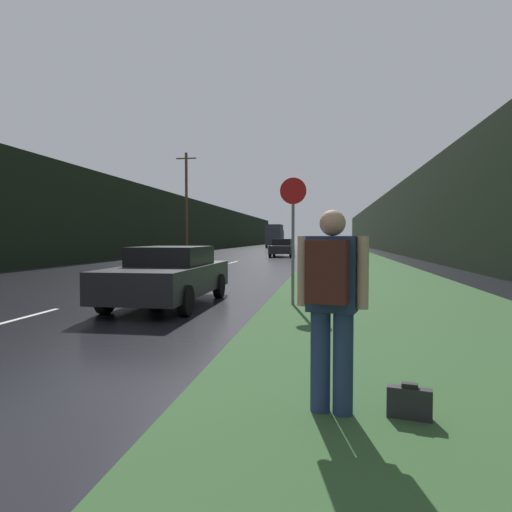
{
  "coord_description": "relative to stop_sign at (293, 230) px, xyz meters",
  "views": [
    {
      "loc": [
        5.93,
        -1.24,
        1.59
      ],
      "look_at": [
        3.44,
        14.85,
        0.93
      ],
      "focal_mm": 32.0,
      "sensor_mm": 36.0,
      "label": 1
    }
  ],
  "objects": [
    {
      "name": "treeline_near_side",
      "position": [
        8.34,
        40.58,
        1.52
      ],
      "size": [
        2.0,
        140.0,
        6.59
      ],
      "primitive_type": "cube",
      "color": "black",
      "rests_on": "ground_plane"
    },
    {
      "name": "lane_stripe_e",
      "position": [
        -5.16,
        18.14,
        -1.77
      ],
      "size": [
        0.12,
        3.0,
        0.01
      ],
      "primitive_type": "cube",
      "color": "silver",
      "rests_on": "ground_plane"
    },
    {
      "name": "grass_verge",
      "position": [
        2.34,
        30.58,
        -1.77
      ],
      "size": [
        6.0,
        240.0,
        0.02
      ],
      "primitive_type": "cube",
      "color": "#33562D",
      "rests_on": "ground_plane"
    },
    {
      "name": "hitchhiker_with_backpack",
      "position": [
        0.82,
        -6.61,
        -0.73
      ],
      "size": [
        0.62,
        0.5,
        1.83
      ],
      "rotation": [
        0.0,
        0.0,
        -0.22
      ],
      "color": "navy",
      "rests_on": "ground_plane"
    },
    {
      "name": "suitcase",
      "position": [
        1.5,
        -6.61,
        -1.63
      ],
      "size": [
        0.39,
        0.18,
        0.33
      ],
      "rotation": [
        0.0,
        0.0,
        -0.22
      ],
      "color": "#232326",
      "rests_on": "ground_plane"
    },
    {
      "name": "lane_stripe_b",
      "position": [
        -5.16,
        -2.86,
        -1.77
      ],
      "size": [
        0.12,
        3.0,
        0.01
      ],
      "primitive_type": "cube",
      "color": "silver",
      "rests_on": "ground_plane"
    },
    {
      "name": "car_passing_near",
      "position": [
        -2.91,
        -0.32,
        -1.07
      ],
      "size": [
        1.94,
        4.69,
        1.37
      ],
      "rotation": [
        0.0,
        0.0,
        3.14
      ],
      "color": "black",
      "rests_on": "ground_plane"
    },
    {
      "name": "utility_pole_far",
      "position": [
        -11.57,
        28.58,
        2.91
      ],
      "size": [
        1.8,
        0.24,
        9.11
      ],
      "color": "#4C3823",
      "rests_on": "ground_plane"
    },
    {
      "name": "stop_sign",
      "position": [
        0.0,
        0.0,
        0.0
      ],
      "size": [
        0.62,
        0.07,
        2.98
      ],
      "color": "slate",
      "rests_on": "ground_plane"
    },
    {
      "name": "lane_stripe_c",
      "position": [
        -5.16,
        4.14,
        -1.77
      ],
      "size": [
        0.12,
        3.0,
        0.01
      ],
      "primitive_type": "cube",
      "color": "silver",
      "rests_on": "ground_plane"
    },
    {
      "name": "lane_stripe_d",
      "position": [
        -5.16,
        11.14,
        -1.77
      ],
      "size": [
        0.12,
        3.0,
        0.01
      ],
      "primitive_type": "cube",
      "color": "silver",
      "rests_on": "ground_plane"
    },
    {
      "name": "treeline_far_side",
      "position": [
        -15.65,
        40.58,
        1.28
      ],
      "size": [
        2.0,
        140.0,
        6.1
      ],
      "primitive_type": "cube",
      "color": "black",
      "rests_on": "ground_plane"
    },
    {
      "name": "car_passing_far",
      "position": [
        -2.91,
        27.47,
        -1.04
      ],
      "size": [
        1.88,
        4.57,
        1.48
      ],
      "rotation": [
        0.0,
        0.0,
        3.14
      ],
      "color": "black",
      "rests_on": "ground_plane"
    },
    {
      "name": "delivery_truck",
      "position": [
        -7.4,
        62.09,
        0.12
      ],
      "size": [
        2.51,
        6.62,
        3.65
      ],
      "color": "black",
      "rests_on": "ground_plane"
    }
  ]
}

